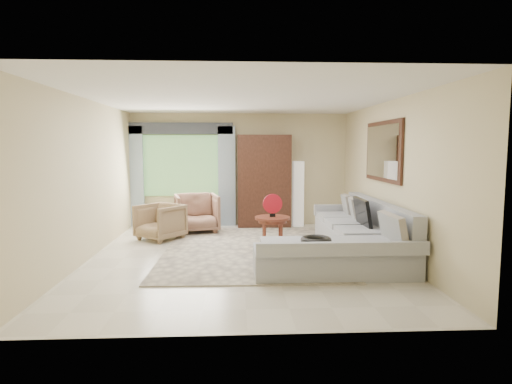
{
  "coord_description": "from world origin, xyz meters",
  "views": [
    {
      "loc": [
        -0.12,
        -7.0,
        1.82
      ],
      "look_at": [
        0.25,
        0.35,
        1.05
      ],
      "focal_mm": 30.0,
      "sensor_mm": 36.0,
      "label": 1
    }
  ],
  "objects": [
    {
      "name": "floor_lamp",
      "position": [
        1.35,
        2.78,
        0.75
      ],
      "size": [
        0.24,
        0.24,
        1.5
      ],
      "primitive_type": "cube",
      "color": "silver",
      "rests_on": "ground"
    },
    {
      "name": "potted_plant",
      "position": [
        -1.85,
        2.63,
        0.3
      ],
      "size": [
        0.67,
        0.63,
        0.59
      ],
      "primitive_type": "imported",
      "rotation": [
        0.0,
        0.0,
        -0.4
      ],
      "color": "#999999",
      "rests_on": "ground"
    },
    {
      "name": "armchair_left",
      "position": [
        -1.59,
        1.41,
        0.36
      ],
      "size": [
        1.08,
        1.08,
        0.71
      ],
      "primitive_type": "imported",
      "rotation": [
        0.0,
        0.0,
        -0.66
      ],
      "color": "olive",
      "rests_on": "ground"
    },
    {
      "name": "garden_hose",
      "position": [
        1.0,
        -1.25,
        0.55
      ],
      "size": [
        0.43,
        0.43,
        0.09
      ],
      "primitive_type": "torus",
      "color": "black",
      "rests_on": "sectional_sofa"
    },
    {
      "name": "area_rug",
      "position": [
        0.16,
        0.45,
        0.01
      ],
      "size": [
        3.09,
        4.06,
        0.02
      ],
      "primitive_type": "cube",
      "rotation": [
        0.0,
        0.0,
        -0.02
      ],
      "color": "#BAAE93",
      "rests_on": "ground"
    },
    {
      "name": "armoire",
      "position": [
        0.55,
        2.72,
        1.05
      ],
      "size": [
        1.2,
        0.55,
        2.1
      ],
      "primitive_type": "cube",
      "color": "black",
      "rests_on": "ground"
    },
    {
      "name": "red_disc",
      "position": [
        0.54,
        0.33,
        0.85
      ],
      "size": [
        0.34,
        0.04,
        0.34
      ],
      "primitive_type": "cylinder",
      "rotation": [
        1.57,
        0.0,
        0.03
      ],
      "color": "#A9101E",
      "rests_on": "coffee_table"
    },
    {
      "name": "sectional_sofa",
      "position": [
        1.78,
        -0.18,
        0.28
      ],
      "size": [
        2.3,
        3.46,
        0.9
      ],
      "color": "#A2A4AA",
      "rests_on": "ground"
    },
    {
      "name": "coffee_table",
      "position": [
        0.54,
        0.33,
        0.32
      ],
      "size": [
        0.62,
        0.62,
        0.62
      ],
      "rotation": [
        0.0,
        0.0,
        0.35
      ],
      "color": "#522215",
      "rests_on": "ground"
    },
    {
      "name": "ground",
      "position": [
        0.0,
        0.0,
        0.0
      ],
      "size": [
        6.0,
        6.0,
        0.0
      ],
      "primitive_type": "plane",
      "color": "silver",
      "rests_on": "ground"
    },
    {
      "name": "armchair_right",
      "position": [
        -0.94,
        2.15,
        0.41
      ],
      "size": [
        1.06,
        1.08,
        0.83
      ],
      "primitive_type": "imported",
      "rotation": [
        0.0,
        0.0,
        0.22
      ],
      "color": "brown",
      "rests_on": "ground"
    },
    {
      "name": "tv_screen",
      "position": [
        2.05,
        0.09,
        0.72
      ],
      "size": [
        0.14,
        0.74,
        0.48
      ],
      "primitive_type": "cube",
      "rotation": [
        0.0,
        -0.17,
        0.0
      ],
      "color": "black",
      "rests_on": "sectional_sofa"
    },
    {
      "name": "valance",
      "position": [
        -1.35,
        2.9,
        2.25
      ],
      "size": [
        2.4,
        0.12,
        0.26
      ],
      "primitive_type": "cube",
      "color": "#1E232D",
      "rests_on": "wall_back"
    },
    {
      "name": "curtain_left",
      "position": [
        -2.4,
        2.88,
        1.15
      ],
      "size": [
        0.4,
        0.08,
        2.3
      ],
      "primitive_type": "cube",
      "color": "#9EB7CC",
      "rests_on": "ground"
    },
    {
      "name": "curtain_right",
      "position": [
        -0.3,
        2.88,
        1.15
      ],
      "size": [
        0.4,
        0.08,
        2.3
      ],
      "primitive_type": "cube",
      "color": "#9EB7CC",
      "rests_on": "ground"
    },
    {
      "name": "wall_mirror",
      "position": [
        2.46,
        0.35,
        1.75
      ],
      "size": [
        0.05,
        1.7,
        1.05
      ],
      "color": "black",
      "rests_on": "wall_right"
    },
    {
      "name": "window",
      "position": [
        -1.35,
        2.97,
        1.4
      ],
      "size": [
        1.8,
        0.04,
        1.4
      ],
      "primitive_type": "cube",
      "color": "#669E59",
      "rests_on": "wall_back"
    }
  ]
}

